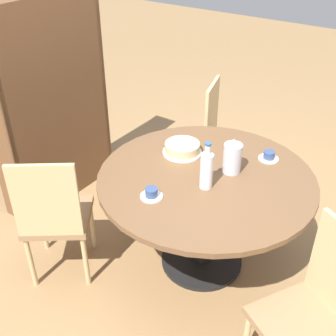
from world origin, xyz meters
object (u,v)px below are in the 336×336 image
(water_bottle, at_px, (207,170))
(cup_b, at_px, (269,156))
(coffee_pot, at_px, (232,157))
(bookshelf, at_px, (52,107))
(chair_b, at_px, (315,312))
(cake_main, at_px, (182,148))
(chair_a, at_px, (55,215))
(cup_a, at_px, (151,194))
(chair_c, at_px, (225,137))

(water_bottle, xyz_separation_m, cup_b, (0.52, -0.18, -0.10))
(coffee_pot, distance_m, water_bottle, 0.25)
(bookshelf, height_order, water_bottle, bookshelf)
(coffee_pot, height_order, water_bottle, water_bottle)
(chair_b, distance_m, cake_main, 1.33)
(chair_a, relative_size, chair_b, 1.00)
(bookshelf, bearing_deg, cup_a, 72.06)
(chair_a, relative_size, cake_main, 3.63)
(cup_a, bearing_deg, water_bottle, -37.53)
(chair_b, height_order, cup_a, chair_b)
(cup_a, bearing_deg, chair_c, 8.49)
(chair_a, height_order, cup_b, chair_a)
(bookshelf, height_order, cake_main, bookshelf)
(chair_b, bearing_deg, coffee_pot, 173.95)
(chair_a, bearing_deg, cup_a, 167.62)
(chair_a, distance_m, cup_a, 0.69)
(chair_a, xyz_separation_m, chair_b, (0.22, -1.62, 0.00))
(chair_b, distance_m, cup_b, 1.09)
(cake_main, height_order, cup_b, cake_main)
(chair_c, relative_size, coffee_pot, 4.18)
(coffee_pot, bearing_deg, chair_c, 30.00)
(bookshelf, distance_m, coffee_pot, 1.57)
(cup_b, bearing_deg, chair_b, -142.35)
(water_bottle, relative_size, cup_a, 2.25)
(coffee_pot, xyz_separation_m, water_bottle, (-0.24, 0.05, 0.02))
(cup_a, bearing_deg, cake_main, 13.80)
(chair_c, bearing_deg, bookshelf, 111.11)
(chair_a, height_order, bookshelf, bookshelf)
(chair_a, relative_size, water_bottle, 3.20)
(chair_a, distance_m, water_bottle, 1.03)
(chair_a, bearing_deg, cake_main, -156.76)
(chair_b, height_order, bookshelf, bookshelf)
(chair_b, xyz_separation_m, chair_c, (1.34, 1.23, 0.00))
(cake_main, bearing_deg, bookshelf, 94.91)
(chair_b, height_order, cup_b, chair_b)
(water_bottle, height_order, cup_b, water_bottle)
(coffee_pot, bearing_deg, cup_b, -26.35)
(chair_a, distance_m, coffee_pot, 1.20)
(cup_a, height_order, cup_b, same)
(cup_b, bearing_deg, bookshelf, 102.14)
(coffee_pot, height_order, cup_a, coffee_pot)
(chair_c, relative_size, cake_main, 3.63)
(coffee_pot, relative_size, cup_a, 1.72)
(bookshelf, xyz_separation_m, cup_a, (-0.42, -1.31, -0.05))
(chair_b, xyz_separation_m, cake_main, (0.57, 1.17, 0.27))
(chair_a, xyz_separation_m, cup_a, (0.27, -0.59, 0.26))
(chair_a, bearing_deg, chair_b, 150.94)
(chair_b, relative_size, bookshelf, 0.58)
(bookshelf, xyz_separation_m, cake_main, (0.10, -1.18, -0.04))
(water_bottle, bearing_deg, cake_main, 52.99)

